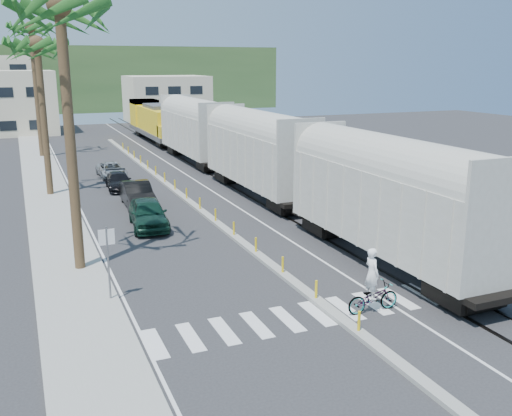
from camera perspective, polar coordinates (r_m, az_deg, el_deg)
The scene contains 16 objects.
ground at distance 23.16m, azimuth 4.81°, elevation -8.37°, with size 140.00×140.00×0.00m, color #28282B.
sidewalk at distance 44.82m, azimuth -20.33°, elevation 2.02°, with size 3.00×90.00×0.15m, color gray.
rails at distance 50.04m, azimuth -4.90°, elevation 4.02°, with size 1.56×100.00×0.06m.
median at distance 41.09m, azimuth -8.08°, elevation 1.75°, with size 0.45×60.00×0.85m.
crosswalk at distance 21.56m, azimuth 7.29°, elevation -10.21°, with size 14.00×2.20×0.01m, color silver.
lane_markings at distance 45.48m, azimuth -12.33°, elevation 2.67°, with size 9.42×90.00×0.01m.
freight_train at distance 44.31m, azimuth -2.71°, elevation 6.49°, with size 3.00×60.94×5.85m.
palm_trees at distance 41.70m, azimuth -20.91°, elevation 16.01°, with size 3.50×37.20×13.75m.
street_sign at distance 22.19m, azimuth -14.62°, elevation -4.39°, with size 0.60×0.08×3.00m.
buildings at distance 90.75m, azimuth -20.76°, elevation 10.51°, with size 38.00×27.00×10.00m.
hillside at distance 119.37m, azimuth -18.30°, elevation 12.19°, with size 80.00×20.00×12.00m, color #385628.
car_lead at distance 32.18m, azimuth -10.73°, elevation -0.53°, with size 2.37×4.94×1.63m, color #103023.
car_second at distance 37.12m, azimuth -11.79°, elevation 1.35°, with size 1.79×4.82×1.58m, color black.
car_third at distance 42.46m, azimuth -13.56°, elevation 2.62°, with size 1.94×4.29×1.22m, color black.
car_rear at distance 47.33m, azimuth -14.26°, elevation 3.72°, with size 2.08×4.26×1.17m, color #AEB1B4.
cyclist at distance 21.48m, azimuth 11.59°, elevation -8.15°, with size 0.83×2.11×2.47m.
Camera 1 is at (-9.99, -18.91, 8.90)m, focal length 40.00 mm.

